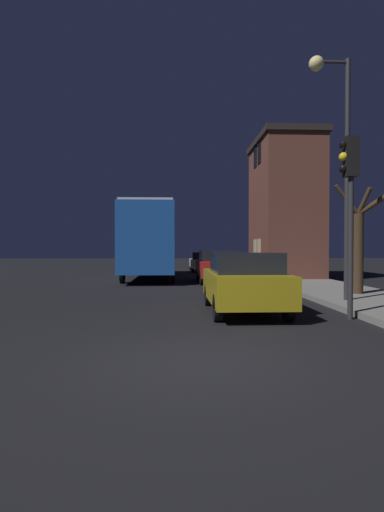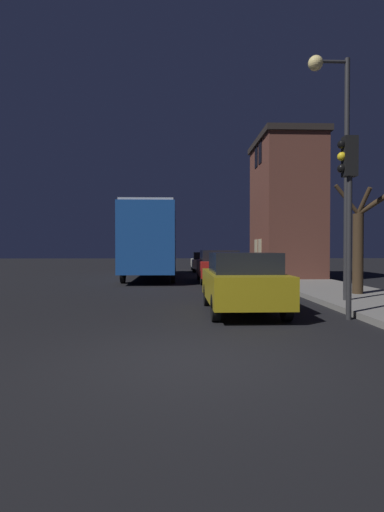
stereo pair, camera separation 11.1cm
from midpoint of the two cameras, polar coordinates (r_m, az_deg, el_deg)
The scene contains 9 objects.
ground_plane at distance 5.94m, azimuth 0.19°, elevation -14.64°, with size 120.00×120.00×0.00m, color black.
brick_building at distance 21.97m, azimuth 12.93°, elevation 6.84°, with size 3.15×5.19×7.31m.
streetlamp at distance 12.33m, azimuth 19.68°, elevation 15.68°, with size 1.18×0.41×6.82m.
traffic_light at distance 9.78m, azimuth 21.29°, elevation 8.99°, with size 0.43×0.24×4.13m.
bare_tree at distance 13.92m, azimuth 22.71°, elevation 1.81°, with size 2.04×1.03×3.53m.
bus at distance 21.72m, azimuth -5.97°, elevation 2.75°, with size 2.53×9.59×3.80m.
car_near_lane at distance 10.09m, azimuth 7.10°, elevation -3.62°, with size 1.76×3.81×1.51m.
car_mid_lane at distance 19.00m, azimuth 3.52°, elevation -1.35°, with size 1.86×4.34×1.53m.
car_far_lane at distance 28.45m, azimuth 1.39°, elevation -0.75°, with size 1.72×4.32×1.36m.
Camera 1 is at (-0.33, -5.71, 1.61)m, focal length 28.00 mm.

